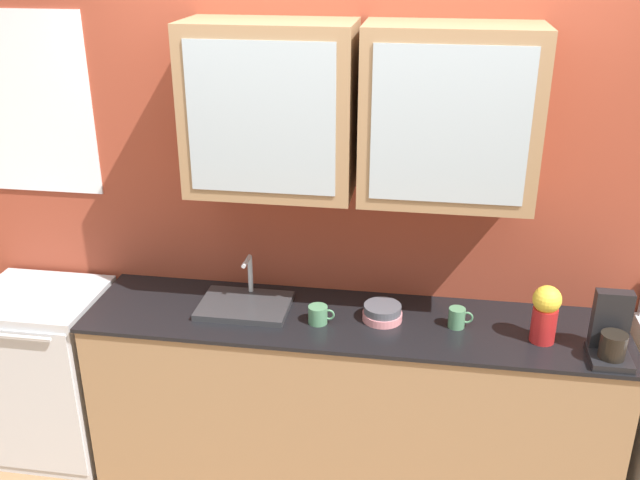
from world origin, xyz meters
TOP-DOWN VIEW (x-y plane):
  - ground_plane at (0.00, 0.00)m, footprint 10.00×10.00m
  - back_wall_unit at (-0.01, 0.28)m, footprint 4.55×0.48m
  - counter at (0.00, 0.00)m, footprint 2.52×0.58m
  - sink_faucet at (-0.52, 0.03)m, footprint 0.43×0.32m
  - bowl_stack at (0.14, 0.02)m, footprint 0.19×0.19m
  - vase at (0.85, -0.06)m, footprint 0.12×0.12m
  - cup_near_sink at (-0.15, -0.06)m, footprint 0.12×0.09m
  - cup_near_bowls at (0.48, 0.01)m, footprint 0.11×0.08m
  - dishwasher at (-1.59, -0.00)m, footprint 0.61×0.57m
  - coffee_maker at (1.11, -0.15)m, footprint 0.17×0.20m

SIDE VIEW (x-z plane):
  - ground_plane at x=0.00m, z-range 0.00..0.00m
  - dishwasher at x=-1.59m, z-range 0.00..0.91m
  - counter at x=0.00m, z-range 0.00..0.92m
  - sink_faucet at x=-0.52m, z-range 0.82..1.05m
  - bowl_stack at x=0.14m, z-range 0.91..0.99m
  - cup_near_sink at x=-0.15m, z-range 0.91..1.00m
  - cup_near_bowls at x=0.48m, z-range 0.91..1.01m
  - coffee_maker at x=1.11m, z-range 0.88..1.17m
  - vase at x=0.85m, z-range 0.92..1.19m
  - back_wall_unit at x=-0.01m, z-range 0.15..2.73m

